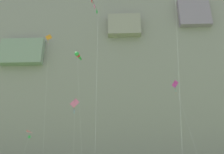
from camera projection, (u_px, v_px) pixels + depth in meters
cliff_face at (124, 54)px, 79.89m from camera, size 180.00×22.64×77.77m
kite_banner_mid_right at (92, 7)px, 31.65m from camera, size 2.09×7.47×23.50m
kite_diamond_upper_left at (75, 105)px, 46.85m from camera, size 2.17×3.34×15.53m
kite_windsock_high_left at (78, 56)px, 48.16m from camera, size 3.30×6.63×24.42m
kite_diamond_low_right at (48, 47)px, 46.46m from camera, size 3.43×4.50×27.59m
kite_delta_low_center at (32, 137)px, 39.49m from camera, size 1.90×3.66×7.56m
kite_diamond_mid_left at (177, 89)px, 44.27m from camera, size 2.61×4.83×18.02m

